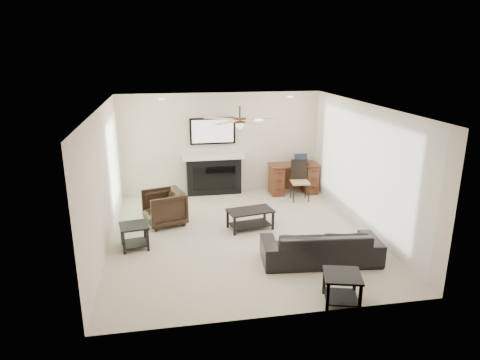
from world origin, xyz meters
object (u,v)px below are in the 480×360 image
at_px(desk, 293,179).
at_px(fireplace_unit, 214,157).
at_px(sofa, 321,246).
at_px(armchair, 164,208).
at_px(coffee_table, 250,219).

bearing_deg(desk, fireplace_unit, 171.55).
distance_m(sofa, fireplace_unit, 4.20).
height_order(armchair, fireplace_unit, fireplace_unit).
distance_m(sofa, coffee_table, 1.84).
xyz_separation_m(sofa, fireplace_unit, (-1.35, 3.92, 0.66)).
xyz_separation_m(armchair, desk, (3.22, 1.48, 0.02)).
relative_size(armchair, desk, 0.65).
xyz_separation_m(sofa, coffee_table, (-0.90, 1.60, -0.09)).
bearing_deg(sofa, armchair, -33.89).
height_order(coffee_table, fireplace_unit, fireplace_unit).
height_order(coffee_table, desk, desk).
relative_size(sofa, armchair, 2.54).
bearing_deg(sofa, desk, -93.96).
relative_size(sofa, coffee_table, 2.22).
distance_m(coffee_table, desk, 2.54).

